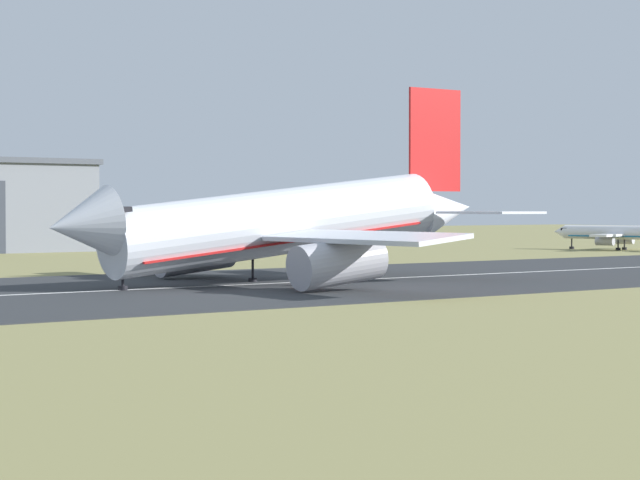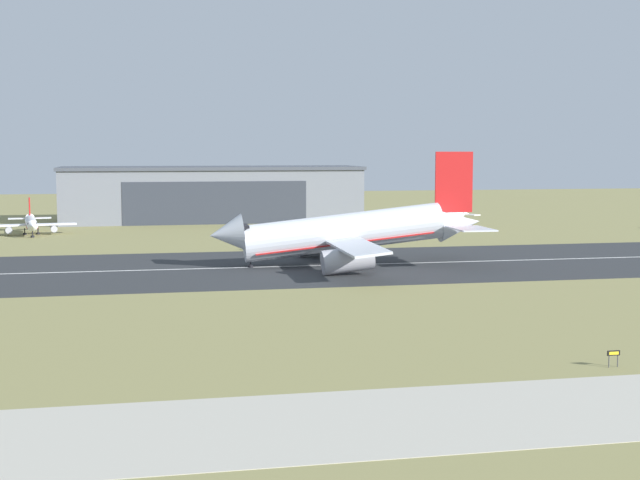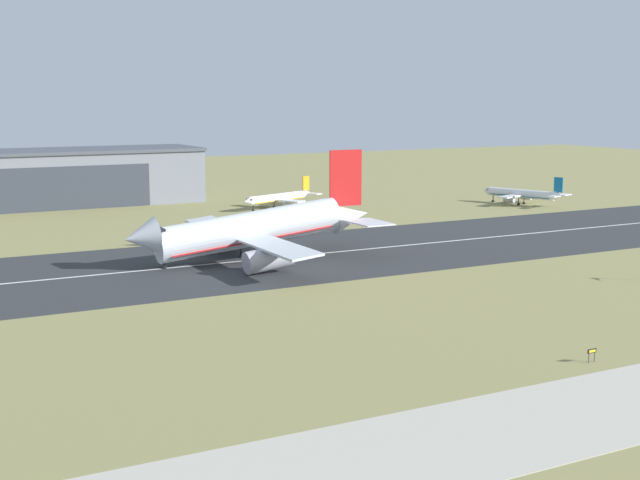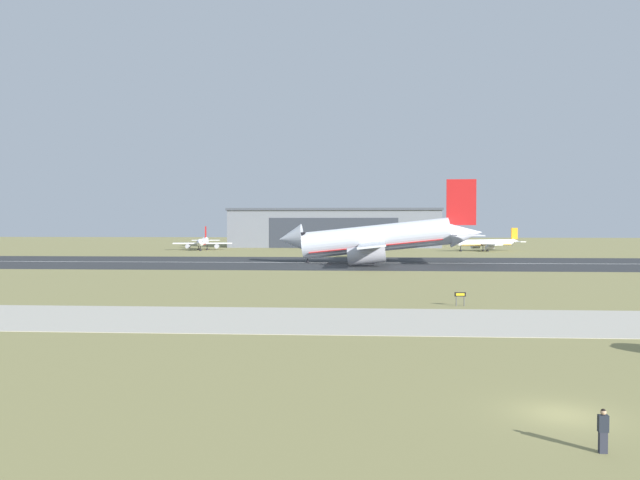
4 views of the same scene
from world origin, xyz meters
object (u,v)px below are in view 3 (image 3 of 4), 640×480
object	(u,v)px
airplane_landing	(251,230)
airplane_parked_west	(278,198)
runway_sign	(592,352)
airplane_parked_centre	(522,194)

from	to	relation	value
airplane_landing	airplane_parked_west	xyz separation A→B (m)	(38.06, 66.77, -2.87)
runway_sign	airplane_parked_west	bearing A→B (deg)	77.82
airplane_landing	airplane_parked_centre	xyz separation A→B (m)	(100.17, 41.82, -2.67)
airplane_landing	airplane_parked_west	bearing A→B (deg)	60.31
airplane_landing	airplane_parked_centre	bearing A→B (deg)	22.66
airplane_landing	runway_sign	xyz separation A→B (m)	(7.50, -74.83, -4.43)
airplane_landing	airplane_parked_centre	size ratio (longest dim) A/B	1.97
airplane_landing	airplane_parked_west	size ratio (longest dim) A/B	1.96
airplane_landing	airplane_parked_west	world-z (taller)	airplane_landing
airplane_parked_centre	runway_sign	world-z (taller)	airplane_parked_centre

